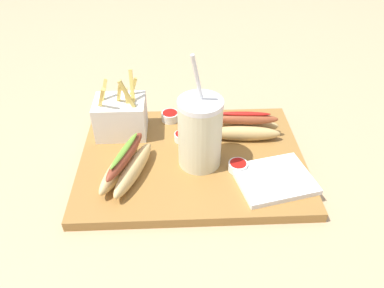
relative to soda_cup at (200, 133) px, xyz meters
name	(u,v)px	position (x,y,z in m)	size (l,w,h in m)	color
ground_plane	(192,166)	(0.01, -0.02, -0.10)	(2.40, 2.40, 0.02)	tan
food_tray	(192,159)	(0.01, -0.02, -0.08)	(0.45, 0.34, 0.02)	olive
soda_cup	(200,133)	(0.00, 0.00, 0.00)	(0.08, 0.08, 0.23)	beige
fries_basket	(121,116)	(0.16, -0.11, -0.03)	(0.11, 0.08, 0.14)	white
hot_dog_1	(126,165)	(0.14, 0.03, -0.05)	(0.11, 0.17, 0.07)	#DBB775
hot_dog_2	(243,127)	(-0.10, -0.08, -0.05)	(0.16, 0.07, 0.06)	tan
ketchup_cup_1	(170,116)	(0.06, -0.15, -0.06)	(0.04, 0.04, 0.02)	white
ketchup_cup_2	(238,166)	(-0.07, 0.03, -0.06)	(0.04, 0.04, 0.02)	white
ketchup_cup_3	(182,136)	(0.03, -0.07, -0.06)	(0.03, 0.03, 0.02)	white
napkin_stack	(274,179)	(-0.14, 0.06, -0.07)	(0.14, 0.11, 0.01)	white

